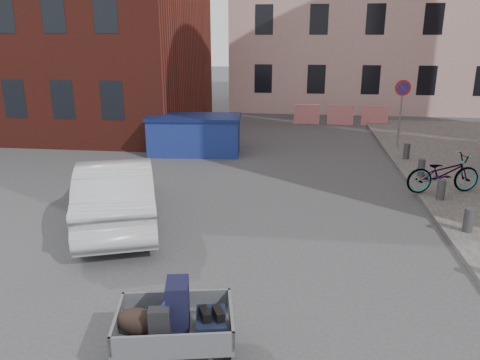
# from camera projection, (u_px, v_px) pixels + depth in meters

# --- Properties ---
(ground) EXTENTS (120.00, 120.00, 0.00)m
(ground) POSITION_uv_depth(u_px,v_px,m) (198.00, 244.00, 10.26)
(ground) COLOR #38383A
(ground) RESTS_ON ground
(no_parking_sign) EXTENTS (0.60, 0.09, 2.65)m
(no_parking_sign) POSITION_uv_depth(u_px,v_px,m) (402.00, 100.00, 17.93)
(no_parking_sign) COLOR gray
(no_parking_sign) RESTS_ON sidewalk
(bollards) EXTENTS (0.22, 9.02, 0.55)m
(bollards) POSITION_uv_depth(u_px,v_px,m) (441.00, 190.00, 12.64)
(bollards) COLOR #3A3A3D
(bollards) RESTS_ON sidewalk
(barriers) EXTENTS (4.70, 0.18, 1.00)m
(barriers) POSITION_uv_depth(u_px,v_px,m) (340.00, 115.00, 23.82)
(barriers) COLOR red
(barriers) RESTS_ON ground
(trailer) EXTENTS (1.79, 1.93, 1.20)m
(trailer) POSITION_uv_depth(u_px,v_px,m) (174.00, 322.00, 6.45)
(trailer) COLOR black
(trailer) RESTS_ON ground
(dumpster) EXTENTS (3.64, 2.09, 1.47)m
(dumpster) POSITION_uv_depth(u_px,v_px,m) (195.00, 135.00, 17.92)
(dumpster) COLOR navy
(dumpster) RESTS_ON ground
(silver_car) EXTENTS (3.27, 5.14, 1.60)m
(silver_car) POSITION_uv_depth(u_px,v_px,m) (117.00, 191.00, 11.23)
(silver_car) COLOR #B5B7BD
(silver_car) RESTS_ON ground
(bicycle) EXTENTS (2.24, 1.24, 1.11)m
(bicycle) POSITION_uv_depth(u_px,v_px,m) (443.00, 173.00, 13.15)
(bicycle) COLOR black
(bicycle) RESTS_ON sidewalk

